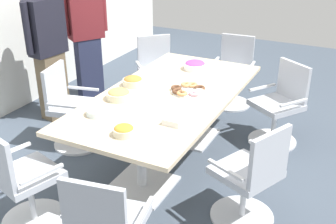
{
  "coord_description": "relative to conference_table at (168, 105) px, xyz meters",
  "views": [
    {
      "loc": [
        -3.41,
        -1.71,
        2.36
      ],
      "look_at": [
        0.0,
        0.0,
        0.55
      ],
      "focal_mm": 44.88,
      "sensor_mm": 36.0,
      "label": 1
    }
  ],
  "objects": [
    {
      "name": "snack_bowl_pretzels",
      "position": [
        0.03,
        0.42,
        0.17
      ],
      "size": [
        0.21,
        0.21,
        0.1
      ],
      "color": "beige",
      "rests_on": "conference_table"
    },
    {
      "name": "office_chair_5",
      "position": [
        -0.18,
        1.1,
        -0.22
      ],
      "size": [
        0.65,
        0.65,
        0.91
      ],
      "rotation": [
        0.0,
        0.0,
        -2.92
      ],
      "color": "silver",
      "rests_on": "ground"
    },
    {
      "name": "office_chair_4",
      "position": [
        1.22,
        0.77,
        -0.22
      ],
      "size": [
        0.76,
        0.76,
        0.91
      ],
      "rotation": [
        0.0,
        0.0,
        -3.98
      ],
      "color": "silver",
      "rests_on": "ground"
    },
    {
      "name": "office_chair_6",
      "position": [
        -1.44,
        0.58,
        -0.22
      ],
      "size": [
        0.67,
        0.67,
        0.91
      ],
      "rotation": [
        0.0,
        0.0,
        -1.86
      ],
      "color": "silver",
      "rests_on": "ground"
    },
    {
      "name": "plate_stack",
      "position": [
        -0.7,
        0.34,
        0.15
      ],
      "size": [
        0.21,
        0.21,
        0.05
      ],
      "color": "white",
      "rests_on": "conference_table"
    },
    {
      "name": "snack_bowl_chips_orange",
      "position": [
        -0.92,
        -0.07,
        0.17
      ],
      "size": [
        0.18,
        0.18,
        0.09
      ],
      "color": "beige",
      "rests_on": "conference_table"
    },
    {
      "name": "person_standing_0",
      "position": [
        0.29,
        1.75,
        0.28
      ],
      "size": [
        0.62,
        0.28,
        1.74
      ],
      "rotation": [
        0.0,
        0.0,
        -3.28
      ],
      "color": "brown",
      "rests_on": "ground"
    },
    {
      "name": "snack_bowl_candy_mix",
      "position": [
        0.78,
        0.05,
        0.17
      ],
      "size": [
        0.26,
        0.26,
        0.1
      ],
      "color": "white",
      "rests_on": "conference_table"
    },
    {
      "name": "napkin_pile",
      "position": [
        -0.55,
        -0.33,
        0.15
      ],
      "size": [
        0.15,
        0.15,
        0.06
      ],
      "primitive_type": "cube",
      "color": "white",
      "rests_on": "conference_table"
    },
    {
      "name": "donut_platter",
      "position": [
        0.13,
        -0.16,
        0.15
      ],
      "size": [
        0.35,
        0.35,
        0.04
      ],
      "color": "white",
      "rests_on": "conference_table"
    },
    {
      "name": "ground_plane",
      "position": [
        0.0,
        0.0,
        -0.63
      ],
      "size": [
        10.0,
        10.0,
        0.01
      ],
      "primitive_type": "cube",
      "color": "#3D4754"
    },
    {
      "name": "office_chair_1",
      "position": [
        -0.58,
        -1.04,
        -0.22
      ],
      "size": [
        0.71,
        0.71,
        0.91
      ],
      "rotation": [
        0.0,
        0.0,
        -0.42
      ],
      "color": "silver",
      "rests_on": "ground"
    },
    {
      "name": "office_chair_2",
      "position": [
        0.91,
        -0.92,
        -0.22
      ],
      "size": [
        0.75,
        0.75,
        0.91
      ],
      "rotation": [
        0.0,
        0.0,
        0.97
      ],
      "color": "silver",
      "rests_on": "ground"
    },
    {
      "name": "office_chair_3",
      "position": [
        1.69,
        -0.12,
        -0.22
      ],
      "size": [
        0.58,
        0.58,
        0.91
      ],
      "rotation": [
        0.0,
        0.0,
        1.65
      ],
      "color": "silver",
      "rests_on": "ground"
    },
    {
      "name": "conference_table",
      "position": [
        0.0,
        0.0,
        0.0
      ],
      "size": [
        2.4,
        1.2,
        0.75
      ],
      "color": "#CCB793",
      "rests_on": "ground"
    },
    {
      "name": "snack_bowl_cookies",
      "position": [
        -0.33,
        0.36,
        0.17
      ],
      "size": [
        0.24,
        0.24,
        0.1
      ],
      "color": "beige",
      "rests_on": "conference_table"
    },
    {
      "name": "person_standing_1",
      "position": [
        0.99,
        1.71,
        0.32
      ],
      "size": [
        0.56,
        0.42,
        1.8
      ],
      "rotation": [
        0.0,
        0.0,
        -3.7
      ],
      "color": "#232842",
      "rests_on": "ground"
    }
  ]
}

